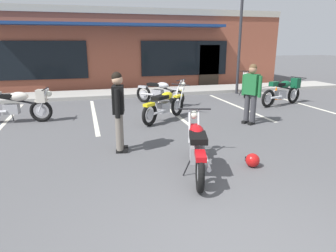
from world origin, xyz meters
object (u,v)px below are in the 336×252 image
at_px(motorcycle_foreground_classic, 197,147).
at_px(person_in_black_shirt, 118,107).
at_px(motorcycle_green_cafe_racer, 245,85).
at_px(person_in_shorts_foreground, 251,90).
at_px(motorcycle_black_cruiser, 160,92).
at_px(traffic_cone, 276,93).
at_px(helmet_on_pavement, 252,160).
at_px(motorcycle_red_sportbike, 284,91).
at_px(motorcycle_silver_naked, 18,104).
at_px(motorcycle_blue_standard, 165,105).
at_px(parking_lot_lamp_post, 242,23).

bearing_deg(motorcycle_foreground_classic, person_in_black_shirt, 129.57).
height_order(motorcycle_green_cafe_racer, person_in_shorts_foreground, person_in_shorts_foreground).
height_order(motorcycle_black_cruiser, traffic_cone, motorcycle_black_cruiser).
bearing_deg(helmet_on_pavement, motorcycle_red_sportbike, 49.51).
xyz_separation_m(motorcycle_black_cruiser, motorcycle_silver_naked, (-4.54, -1.48, 0.07)).
bearing_deg(motorcycle_blue_standard, motorcycle_green_cafe_racer, 36.29).
xyz_separation_m(motorcycle_red_sportbike, motorcycle_green_cafe_racer, (-0.28, 2.28, -0.07)).
relative_size(motorcycle_black_cruiser, person_in_black_shirt, 1.00).
height_order(motorcycle_foreground_classic, helmet_on_pavement, motorcycle_foreground_classic).
bearing_deg(motorcycle_silver_naked, motorcycle_red_sportbike, 1.00).
xyz_separation_m(traffic_cone, parking_lot_lamp_post, (-0.89, 1.52, 2.74)).
bearing_deg(motorcycle_silver_naked, helmet_on_pavement, -44.45).
height_order(motorcycle_green_cafe_racer, helmet_on_pavement, motorcycle_green_cafe_racer).
xyz_separation_m(helmet_on_pavement, parking_lot_lamp_post, (3.69, 7.46, 2.87)).
relative_size(person_in_black_shirt, helmet_on_pavement, 6.44).
bearing_deg(motorcycle_green_cafe_racer, helmet_on_pavement, -118.38).
relative_size(person_in_shorts_foreground, traffic_cone, 3.16).
bearing_deg(traffic_cone, person_in_black_shirt, -147.04).
bearing_deg(person_in_shorts_foreground, motorcycle_red_sportbike, 38.45).
bearing_deg(motorcycle_foreground_classic, motorcycle_black_cruiser, 81.94).
xyz_separation_m(motorcycle_black_cruiser, parking_lot_lamp_post, (3.92, 1.31, 2.54)).
bearing_deg(motorcycle_red_sportbike, motorcycle_black_cruiser, 163.06).
distance_m(motorcycle_blue_standard, motorcycle_green_cafe_racer, 5.59).
bearing_deg(parking_lot_lamp_post, person_in_black_shirt, -135.00).
xyz_separation_m(motorcycle_foreground_classic, motorcycle_black_cruiser, (0.86, 6.08, 0.00)).
height_order(helmet_on_pavement, traffic_cone, traffic_cone).
bearing_deg(motorcycle_green_cafe_racer, person_in_black_shirt, -137.44).
relative_size(motorcycle_blue_standard, person_in_black_shirt, 1.03).
relative_size(motorcycle_silver_naked, parking_lot_lamp_post, 0.46).
relative_size(motorcycle_silver_naked, helmet_on_pavement, 8.09).
height_order(person_in_black_shirt, parking_lot_lamp_post, parking_lot_lamp_post).
bearing_deg(motorcycle_silver_naked, motorcycle_foreground_classic, -51.36).
relative_size(motorcycle_black_cruiser, motorcycle_silver_naked, 0.80).
relative_size(helmet_on_pavement, parking_lot_lamp_post, 0.06).
relative_size(person_in_black_shirt, traffic_cone, 3.16).
distance_m(motorcycle_blue_standard, person_in_shorts_foreground, 2.48).
bearing_deg(helmet_on_pavement, person_in_shorts_foreground, 60.95).
bearing_deg(motorcycle_foreground_classic, motorcycle_blue_standard, 83.61).
bearing_deg(traffic_cone, motorcycle_foreground_classic, -133.99).
distance_m(motorcycle_green_cafe_racer, parking_lot_lamp_post, 2.57).
xyz_separation_m(motorcycle_green_cafe_racer, person_in_black_shirt, (-6.11, -5.61, 0.49)).
bearing_deg(helmet_on_pavement, traffic_cone, 52.36).
relative_size(motorcycle_blue_standard, helmet_on_pavement, 6.65).
relative_size(motorcycle_silver_naked, motorcycle_blue_standard, 1.22).
bearing_deg(motorcycle_black_cruiser, helmet_on_pavement, -87.92).
height_order(motorcycle_foreground_classic, motorcycle_black_cruiser, same).
relative_size(motorcycle_foreground_classic, person_in_shorts_foreground, 1.23).
distance_m(motorcycle_green_cafe_racer, person_in_shorts_foreground, 4.92).
height_order(motorcycle_black_cruiser, parking_lot_lamp_post, parking_lot_lamp_post).
xyz_separation_m(person_in_black_shirt, person_in_shorts_foreground, (3.81, 1.28, 0.00)).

